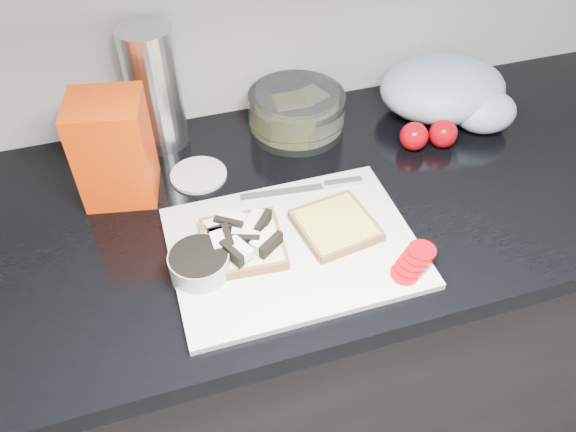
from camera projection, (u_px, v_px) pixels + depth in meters
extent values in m
cube|color=black|center=(317.00, 332.00, 1.37)|extent=(3.50, 0.60, 0.86)
cube|color=black|center=(326.00, 197.00, 1.05)|extent=(3.50, 0.64, 0.04)
cube|color=silver|center=(293.00, 247.00, 0.93)|extent=(0.40, 0.30, 0.01)
cube|color=beige|center=(243.00, 243.00, 0.92)|extent=(0.14, 0.14, 0.02)
cube|color=white|center=(220.00, 226.00, 0.92)|extent=(0.05, 0.03, 0.02)
cube|color=black|center=(220.00, 226.00, 0.92)|extent=(0.05, 0.02, 0.02)
cube|color=white|center=(232.00, 220.00, 0.93)|extent=(0.05, 0.05, 0.02)
cube|color=black|center=(232.00, 220.00, 0.93)|extent=(0.05, 0.04, 0.02)
cube|color=white|center=(255.00, 222.00, 0.93)|extent=(0.05, 0.05, 0.02)
cube|color=black|center=(255.00, 222.00, 0.93)|extent=(0.04, 0.04, 0.02)
cube|color=white|center=(219.00, 241.00, 0.89)|extent=(0.03, 0.05, 0.02)
cube|color=black|center=(219.00, 241.00, 0.89)|extent=(0.01, 0.05, 0.02)
cube|color=white|center=(246.00, 236.00, 0.90)|extent=(0.05, 0.04, 0.02)
cube|color=black|center=(246.00, 236.00, 0.90)|extent=(0.05, 0.03, 0.02)
cube|color=white|center=(264.00, 242.00, 0.89)|extent=(0.05, 0.05, 0.02)
cube|color=black|center=(264.00, 242.00, 0.89)|extent=(0.05, 0.04, 0.02)
cube|color=white|center=(239.00, 250.00, 0.88)|extent=(0.04, 0.05, 0.02)
cube|color=black|center=(239.00, 250.00, 0.88)|extent=(0.03, 0.05, 0.02)
cube|color=beige|center=(336.00, 226.00, 0.95)|extent=(0.14, 0.14, 0.02)
cube|color=gold|center=(336.00, 222.00, 0.94)|extent=(0.12, 0.12, 0.00)
cylinder|color=#9E030A|center=(405.00, 274.00, 0.88)|extent=(0.05, 0.05, 0.01)
cylinder|color=#9E030A|center=(409.00, 268.00, 0.88)|extent=(0.05, 0.05, 0.01)
cylinder|color=#9E030A|center=(413.00, 262.00, 0.89)|extent=(0.05, 0.05, 0.01)
cylinder|color=#9E030A|center=(418.00, 256.00, 0.89)|extent=(0.06, 0.06, 0.01)
cylinder|color=#9E030A|center=(422.00, 251.00, 0.89)|extent=(0.06, 0.06, 0.01)
cube|color=#B4B3B8|center=(282.00, 192.00, 1.01)|extent=(0.15, 0.03, 0.00)
cube|color=#B4B3B8|center=(343.00, 183.00, 1.03)|extent=(0.07, 0.02, 0.01)
cylinder|color=#9FA3A4|center=(200.00, 266.00, 0.88)|extent=(0.10, 0.10, 0.05)
cylinder|color=black|center=(198.00, 257.00, 0.86)|extent=(0.09, 0.09, 0.01)
cylinder|color=silver|center=(199.00, 175.00, 1.06)|extent=(0.13, 0.13, 0.01)
cylinder|color=silver|center=(297.00, 112.00, 1.15)|extent=(0.20, 0.20, 0.08)
cube|color=gold|center=(289.00, 116.00, 1.15)|extent=(0.06, 0.05, 0.04)
cube|color=#DEDC85|center=(309.00, 115.00, 1.18)|extent=(0.08, 0.08, 0.02)
cube|color=red|center=(114.00, 149.00, 0.97)|extent=(0.14, 0.14, 0.19)
cylinder|color=#B9B9BE|center=(154.00, 89.00, 1.06)|extent=(0.10, 0.10, 0.24)
ellipsoid|color=#AEC0D6|center=(443.00, 88.00, 1.18)|extent=(0.29, 0.24, 0.12)
ellipsoid|color=#AEC0D6|center=(485.00, 112.00, 1.15)|extent=(0.14, 0.12, 0.08)
sphere|color=#9E030A|center=(414.00, 136.00, 1.11)|extent=(0.06, 0.06, 0.06)
sphere|color=#9E030A|center=(443.00, 134.00, 1.12)|extent=(0.06, 0.06, 0.06)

